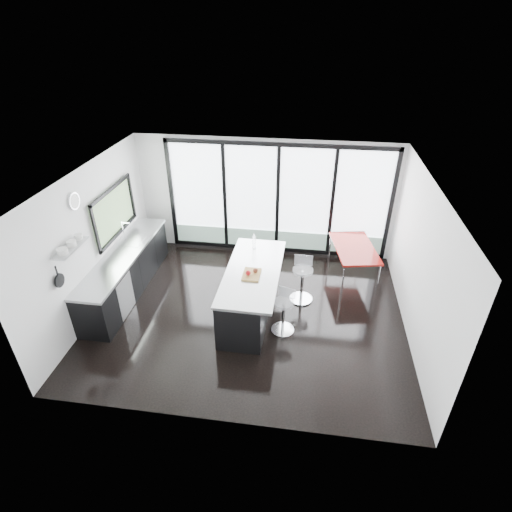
% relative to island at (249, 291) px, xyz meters
% --- Properties ---
extents(floor, '(6.00, 5.00, 0.00)m').
position_rel_island_xyz_m(floor, '(0.00, -0.05, -0.50)').
color(floor, black).
rests_on(floor, ground).
extents(ceiling, '(6.00, 5.00, 0.00)m').
position_rel_island_xyz_m(ceiling, '(0.00, -0.05, 2.30)').
color(ceiling, white).
rests_on(ceiling, wall_back).
extents(wall_back, '(6.00, 0.09, 2.80)m').
position_rel_island_xyz_m(wall_back, '(0.27, 2.41, 0.77)').
color(wall_back, silver).
rests_on(wall_back, ground).
extents(wall_front, '(6.00, 0.00, 2.80)m').
position_rel_island_xyz_m(wall_front, '(0.00, -2.55, 0.90)').
color(wall_front, silver).
rests_on(wall_front, ground).
extents(wall_left, '(0.26, 5.00, 2.80)m').
position_rel_island_xyz_m(wall_left, '(-2.97, 0.22, 1.06)').
color(wall_left, silver).
rests_on(wall_left, ground).
extents(wall_right, '(0.00, 5.00, 2.80)m').
position_rel_island_xyz_m(wall_right, '(3.00, -0.05, 0.90)').
color(wall_right, silver).
rests_on(wall_right, ground).
extents(counter_cabinets, '(0.69, 3.24, 1.36)m').
position_rel_island_xyz_m(counter_cabinets, '(-2.67, 0.34, -0.03)').
color(counter_cabinets, black).
rests_on(counter_cabinets, floor).
extents(island, '(1.04, 2.42, 1.28)m').
position_rel_island_xyz_m(island, '(0.00, 0.00, 0.00)').
color(island, black).
rests_on(island, floor).
extents(bar_stool_near, '(0.54, 0.54, 0.69)m').
position_rel_island_xyz_m(bar_stool_near, '(0.71, -0.48, -0.16)').
color(bar_stool_near, silver).
rests_on(bar_stool_near, floor).
extents(bar_stool_far, '(0.48, 0.48, 0.75)m').
position_rel_island_xyz_m(bar_stool_far, '(1.01, 0.53, -0.12)').
color(bar_stool_far, silver).
rests_on(bar_stool_far, floor).
extents(red_table, '(1.08, 1.58, 0.78)m').
position_rel_island_xyz_m(red_table, '(2.07, 1.52, -0.11)').
color(red_table, maroon).
rests_on(red_table, floor).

